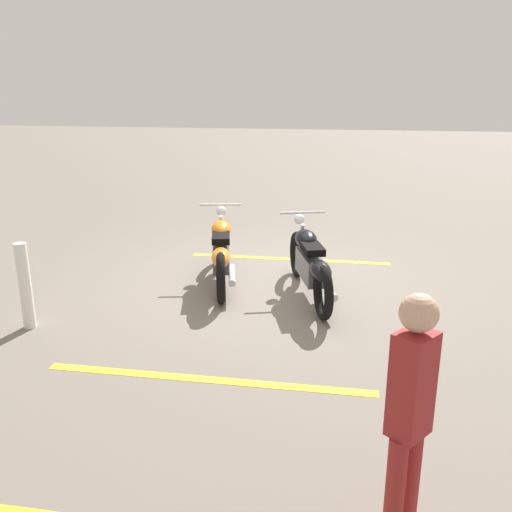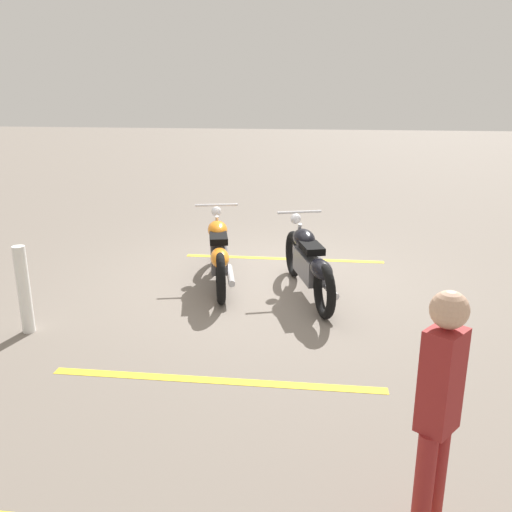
{
  "view_description": "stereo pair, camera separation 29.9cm",
  "coord_description": "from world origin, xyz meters",
  "views": [
    {
      "loc": [
        7.29,
        1.13,
        2.66
      ],
      "look_at": [
        0.9,
        0.0,
        0.65
      ],
      "focal_mm": 38.3,
      "sensor_mm": 36.0,
      "label": 1
    },
    {
      "loc": [
        7.34,
        0.84,
        2.66
      ],
      "look_at": [
        0.9,
        0.0,
        0.65
      ],
      "focal_mm": 38.3,
      "sensor_mm": 36.0,
      "label": 2
    }
  ],
  "objects": [
    {
      "name": "bystander_near_row",
      "position": [
        4.52,
        1.52,
        0.91
      ],
      "size": [
        0.29,
        0.28,
        1.63
      ],
      "rotation": [
        0.0,
        0.0,
        4.07
      ],
      "color": "maroon",
      "rests_on": "ground"
    },
    {
      "name": "motorcycle_bright_foreground",
      "position": [
        0.2,
        -0.61,
        0.46
      ],
      "size": [
        2.2,
        0.78,
        1.04
      ],
      "rotation": [
        0.0,
        0.0,
        3.37
      ],
      "color": "black",
      "rests_on": "ground"
    },
    {
      "name": "motorcycle_dark_foreground",
      "position": [
        0.51,
        0.65,
        0.46
      ],
      "size": [
        2.16,
        0.86,
        1.04
      ],
      "rotation": [
        0.0,
        0.0,
        3.44
      ],
      "color": "black",
      "rests_on": "ground"
    },
    {
      "name": "bollard_post",
      "position": [
        2.04,
        -2.46,
        0.51
      ],
      "size": [
        0.14,
        0.14,
        1.01
      ],
      "primitive_type": "cylinder",
      "color": "white",
      "rests_on": "ground"
    },
    {
      "name": "parking_stripe_near",
      "position": [
        -1.09,
        0.19,
        0.0
      ],
      "size": [
        0.15,
        3.2,
        0.01
      ],
      "primitive_type": "cube",
      "rotation": [
        0.0,
        0.0,
        1.58
      ],
      "color": "yellow",
      "rests_on": "ground"
    },
    {
      "name": "ground_plane",
      "position": [
        0.0,
        0.0,
        0.0
      ],
      "size": [
        60.0,
        60.0,
        0.0
      ],
      "primitive_type": "plane",
      "color": "slate"
    },
    {
      "name": "parking_stripe_mid",
      "position": [
        2.84,
        -0.13,
        0.0
      ],
      "size": [
        0.15,
        3.2,
        0.01
      ],
      "primitive_type": "cube",
      "rotation": [
        0.0,
        0.0,
        1.58
      ],
      "color": "yellow",
      "rests_on": "ground"
    }
  ]
}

